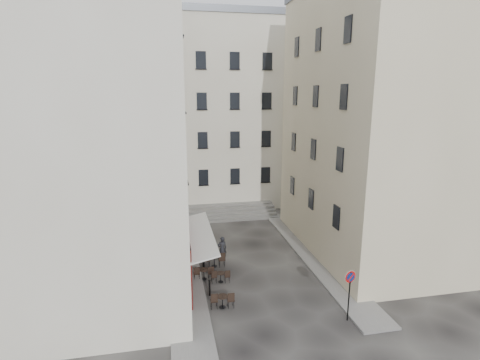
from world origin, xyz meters
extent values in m
plane|color=black|center=(0.00, 0.00, 0.00)|extent=(90.00, 90.00, 0.00)
cube|color=slate|center=(-4.50, 4.00, 0.06)|extent=(2.00, 22.00, 0.12)
cube|color=slate|center=(4.50, 3.00, 0.06)|extent=(2.00, 18.00, 0.12)
cube|color=beige|center=(-10.50, 3.00, 10.00)|extent=(12.00, 16.00, 20.00)
cube|color=#C1B58F|center=(10.50, 3.50, 9.00)|extent=(12.00, 14.00, 18.00)
cube|color=beige|center=(-1.00, 19.00, 9.00)|extent=(18.00, 10.00, 18.00)
cube|color=#51565D|center=(-1.00, 19.00, 18.30)|extent=(18.20, 10.20, 0.60)
cube|color=#400909|center=(-4.42, 1.00, 1.75)|extent=(0.25, 7.00, 3.50)
cube|color=black|center=(-4.38, 1.00, 1.40)|extent=(0.06, 3.85, 2.00)
cube|color=silver|center=(-3.60, 1.00, 2.95)|extent=(1.58, 7.30, 0.41)
cube|color=#5A5855|center=(0.00, 11.90, 0.10)|extent=(9.00, 1.80, 0.20)
cube|color=#5A5855|center=(0.00, 12.35, 0.30)|extent=(9.00, 1.80, 0.20)
cube|color=#5A5855|center=(0.00, 12.80, 0.50)|extent=(9.00, 1.80, 0.20)
cube|color=#5A5855|center=(0.00, 13.25, 0.70)|extent=(9.00, 1.80, 0.20)
cylinder|color=black|center=(-3.25, -1.00, 0.45)|extent=(0.10, 0.10, 0.90)
sphere|color=black|center=(-3.25, -1.00, 0.92)|extent=(0.12, 0.12, 0.12)
cylinder|color=black|center=(-3.25, 2.50, 0.45)|extent=(0.10, 0.10, 0.90)
sphere|color=black|center=(-3.25, 2.50, 0.92)|extent=(0.12, 0.12, 0.12)
cylinder|color=black|center=(-3.25, 6.00, 0.45)|extent=(0.10, 0.10, 0.90)
sphere|color=black|center=(-3.25, 6.00, 0.92)|extent=(0.12, 0.12, 0.12)
cylinder|color=black|center=(3.30, -4.73, 1.34)|extent=(0.07, 0.07, 2.67)
cylinder|color=red|center=(3.30, -4.73, 2.40)|extent=(0.61, 0.16, 0.62)
cylinder|color=navy|center=(3.30, -4.76, 2.40)|extent=(0.44, 0.13, 0.45)
cube|color=red|center=(3.30, -4.78, 2.40)|extent=(0.36, 0.10, 0.36)
cylinder|color=black|center=(-2.73, -2.43, 0.07)|extent=(0.35, 0.35, 0.02)
cylinder|color=black|center=(-2.73, -2.43, 0.39)|extent=(0.05, 0.05, 0.69)
cylinder|color=black|center=(-2.73, -2.43, 0.71)|extent=(0.59, 0.59, 0.04)
cube|color=black|center=(-2.29, -2.43, 0.44)|extent=(0.37, 0.37, 0.88)
cube|color=black|center=(-3.17, -2.33, 0.44)|extent=(0.37, 0.37, 0.88)
cylinder|color=black|center=(-2.42, 0.32, 0.06)|extent=(0.32, 0.32, 0.02)
cylinder|color=black|center=(-2.42, 0.32, 0.35)|extent=(0.04, 0.04, 0.62)
cylinder|color=black|center=(-2.42, 0.32, 0.64)|extent=(0.53, 0.53, 0.04)
cube|color=black|center=(-2.03, 0.32, 0.40)|extent=(0.34, 0.34, 0.80)
cube|color=black|center=(-2.82, 0.41, 0.40)|extent=(0.34, 0.34, 0.80)
cylinder|color=black|center=(-3.38, 0.87, 0.07)|extent=(0.34, 0.34, 0.02)
cylinder|color=black|center=(-3.38, 0.87, 0.38)|extent=(0.05, 0.05, 0.67)
cylinder|color=black|center=(-3.38, 0.87, 0.69)|extent=(0.57, 0.57, 0.04)
cube|color=black|center=(-2.95, 0.87, 0.43)|extent=(0.36, 0.36, 0.86)
cube|color=black|center=(-3.81, 0.96, 0.43)|extent=(0.36, 0.36, 0.86)
cylinder|color=black|center=(-2.53, 2.46, 0.08)|extent=(0.40, 0.40, 0.02)
cylinder|color=black|center=(-2.53, 2.46, 0.44)|extent=(0.06, 0.06, 0.77)
cylinder|color=black|center=(-2.53, 2.46, 0.79)|extent=(0.66, 0.66, 0.04)
cube|color=black|center=(-2.03, 2.46, 0.50)|extent=(0.42, 0.42, 0.99)
cube|color=black|center=(-3.02, 2.57, 0.50)|extent=(0.42, 0.42, 0.99)
cylinder|color=black|center=(-2.85, 4.47, 0.07)|extent=(0.35, 0.35, 0.02)
cylinder|color=black|center=(-2.85, 4.47, 0.39)|extent=(0.05, 0.05, 0.69)
cylinder|color=black|center=(-2.85, 4.47, 0.71)|extent=(0.59, 0.59, 0.04)
cube|color=black|center=(-2.41, 4.47, 0.44)|extent=(0.37, 0.37, 0.89)
cube|color=black|center=(-3.29, 4.57, 0.44)|extent=(0.37, 0.37, 0.89)
imported|color=black|center=(-1.87, 3.33, 0.87)|extent=(0.70, 0.52, 1.74)
camera|label=1|loc=(-5.31, -20.15, 11.21)|focal=28.00mm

